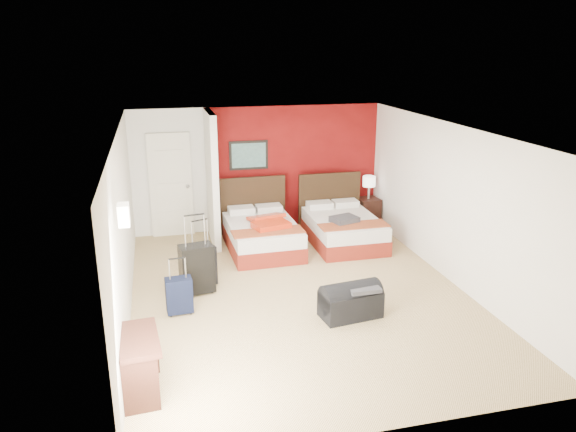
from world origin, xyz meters
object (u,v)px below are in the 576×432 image
object	(u,v)px
suitcase_charcoal	(202,268)
red_suitcase_open	(269,221)
bed_left	(262,237)
suitcase_black	(197,270)
nightstand	(368,212)
suitcase_navy	(179,297)
bed_right	(344,230)
duffel_bag	(351,303)
desk	(141,365)
table_lamp	(369,187)

from	to	relation	value
suitcase_charcoal	red_suitcase_open	bearing A→B (deg)	23.17
bed_left	suitcase_black	bearing A→B (deg)	-131.65
nightstand	suitcase_black	world-z (taller)	suitcase_black
suitcase_charcoal	suitcase_navy	bearing A→B (deg)	-134.21
bed_right	duffel_bag	bearing A→B (deg)	-107.17
suitcase_black	desk	bearing A→B (deg)	-118.01
suitcase_navy	desk	world-z (taller)	desk
table_lamp	suitcase_navy	world-z (taller)	table_lamp
desk	bed_left	bearing A→B (deg)	57.09
bed_right	red_suitcase_open	xyz separation A→B (m)	(-1.48, -0.08, 0.32)
red_suitcase_open	suitcase_charcoal	bearing A→B (deg)	-151.27
bed_left	red_suitcase_open	world-z (taller)	red_suitcase_open
bed_left	duffel_bag	xyz separation A→B (m)	(0.70, -2.84, -0.05)
nightstand	suitcase_charcoal	bearing A→B (deg)	-154.34
red_suitcase_open	duffel_bag	distance (m)	2.83
bed_left	bed_right	bearing A→B (deg)	-2.03
bed_right	suitcase_navy	xyz separation A→B (m)	(-3.20, -2.16, -0.01)
desk	suitcase_charcoal	bearing A→B (deg)	66.62
nightstand	duffel_bag	xyz separation A→B (m)	(-1.72, -3.72, -0.09)
suitcase_black	suitcase_charcoal	bearing A→B (deg)	59.20
red_suitcase_open	duffel_bag	xyz separation A→B (m)	(0.60, -2.74, -0.37)
bed_left	table_lamp	size ratio (longest dim) A/B	3.75
suitcase_navy	desk	bearing A→B (deg)	-109.46
red_suitcase_open	table_lamp	distance (m)	2.53
bed_left	bed_right	world-z (taller)	bed_left
bed_left	nightstand	size ratio (longest dim) A/B	2.97
red_suitcase_open	suitcase_navy	size ratio (longest dim) A/B	1.71
duffel_bag	bed_right	bearing A→B (deg)	65.13
suitcase_charcoal	duffel_bag	distance (m)	2.46
table_lamp	suitcase_navy	xyz separation A→B (m)	(-4.05, -3.06, -0.58)
suitcase_navy	suitcase_black	bearing A→B (deg)	60.08
bed_right	desk	xyz separation A→B (m)	(-3.70, -3.95, 0.08)
nightstand	suitcase_black	bearing A→B (deg)	-152.45
suitcase_navy	suitcase_charcoal	bearing A→B (deg)	61.32
table_lamp	duffel_bag	bearing A→B (deg)	-114.88
nightstand	table_lamp	xyz separation A→B (m)	(0.00, 0.00, 0.53)
red_suitcase_open	nightstand	world-z (taller)	red_suitcase_open
bed_right	red_suitcase_open	world-z (taller)	red_suitcase_open
red_suitcase_open	nightstand	distance (m)	2.54
table_lamp	suitcase_black	world-z (taller)	table_lamp
suitcase_black	duffel_bag	xyz separation A→B (m)	(2.02, -1.29, -0.16)
bed_left	nightstand	xyz separation A→B (m)	(2.42, 0.88, 0.03)
bed_right	red_suitcase_open	distance (m)	1.51
suitcase_black	desk	size ratio (longest dim) A/B	0.90
red_suitcase_open	suitcase_black	xyz separation A→B (m)	(-1.42, -1.45, -0.21)
bed_left	suitcase_black	xyz separation A→B (m)	(-1.32, -1.55, 0.11)
desk	table_lamp	bearing A→B (deg)	42.10
duffel_bag	desk	bearing A→B (deg)	-165.65
red_suitcase_open	suitcase_charcoal	xyz separation A→B (m)	(-1.33, -1.23, -0.27)
red_suitcase_open	desk	size ratio (longest dim) A/B	1.05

